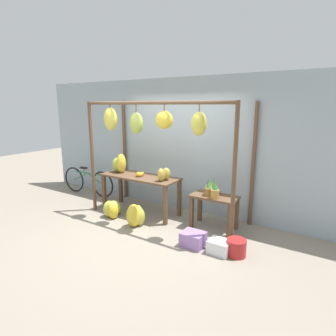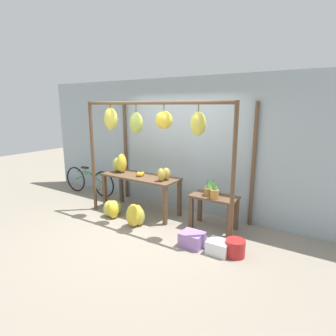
% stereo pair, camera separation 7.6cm
% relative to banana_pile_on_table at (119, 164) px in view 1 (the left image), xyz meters
% --- Properties ---
extents(ground_plane, '(20.00, 20.00, 0.00)m').
position_rel_banana_pile_on_table_xyz_m(ground_plane, '(1.18, -0.78, -0.98)').
color(ground_plane, gray).
extents(shop_wall_back, '(8.00, 0.08, 2.80)m').
position_rel_banana_pile_on_table_xyz_m(shop_wall_back, '(1.18, 0.69, 0.42)').
color(shop_wall_back, '#99A8B2').
rests_on(shop_wall_back, ground_plane).
extents(stall_awning, '(3.17, 1.20, 2.31)m').
position_rel_banana_pile_on_table_xyz_m(stall_awning, '(1.12, -0.28, 0.76)').
color(stall_awning, brown).
rests_on(stall_awning, ground_plane).
extents(display_table_main, '(1.69, 0.63, 0.80)m').
position_rel_banana_pile_on_table_xyz_m(display_table_main, '(0.57, -0.01, -0.31)').
color(display_table_main, brown).
rests_on(display_table_main, ground_plane).
extents(display_table_side, '(0.84, 0.46, 0.63)m').
position_rel_banana_pile_on_table_xyz_m(display_table_side, '(2.21, 0.07, -0.51)').
color(display_table_side, brown).
rests_on(display_table_side, ground_plane).
extents(banana_pile_on_table, '(0.42, 0.31, 0.41)m').
position_rel_banana_pile_on_table_xyz_m(banana_pile_on_table, '(0.00, 0.00, 0.00)').
color(banana_pile_on_table, gold).
rests_on(banana_pile_on_table, display_table_main).
extents(orange_pile, '(0.16, 0.21, 0.09)m').
position_rel_banana_pile_on_table_xyz_m(orange_pile, '(0.59, -0.05, -0.14)').
color(orange_pile, orange).
rests_on(orange_pile, display_table_main).
extents(pineapple_cluster, '(0.32, 0.39, 0.30)m').
position_rel_banana_pile_on_table_xyz_m(pineapple_cluster, '(2.16, 0.06, -0.24)').
color(pineapple_cluster, '#A3702D').
rests_on(pineapple_cluster, display_table_side).
extents(banana_pile_ground_left, '(0.43, 0.47, 0.35)m').
position_rel_banana_pile_on_table_xyz_m(banana_pile_ground_left, '(0.23, -0.53, -0.82)').
color(banana_pile_ground_left, yellow).
rests_on(banana_pile_ground_left, ground_plane).
extents(banana_pile_ground_right, '(0.35, 0.43, 0.44)m').
position_rel_banana_pile_on_table_xyz_m(banana_pile_ground_right, '(0.93, -0.61, -0.78)').
color(banana_pile_ground_right, gold).
rests_on(banana_pile_ground_right, ground_plane).
extents(fruit_crate_white, '(0.37, 0.31, 0.23)m').
position_rel_banana_pile_on_table_xyz_m(fruit_crate_white, '(2.20, -0.73, -0.87)').
color(fruit_crate_white, '#9970B7').
rests_on(fruit_crate_white, ground_plane).
extents(blue_bucket, '(0.30, 0.30, 0.26)m').
position_rel_banana_pile_on_table_xyz_m(blue_bucket, '(2.89, -0.65, -0.85)').
color(blue_bucket, '#AD2323').
rests_on(blue_bucket, ground_plane).
extents(parked_bicycle, '(1.64, 0.12, 0.70)m').
position_rel_banana_pile_on_table_xyz_m(parked_bicycle, '(-1.32, 0.24, -0.64)').
color(parked_bicycle, black).
rests_on(parked_bicycle, ground_plane).
extents(papaya_pile, '(0.23, 0.33, 0.26)m').
position_rel_banana_pile_on_table_xyz_m(papaya_pile, '(1.19, -0.08, -0.06)').
color(papaya_pile, '#B2993D').
rests_on(papaya_pile, display_table_main).
extents(fruit_crate_purple, '(0.33, 0.28, 0.21)m').
position_rel_banana_pile_on_table_xyz_m(fruit_crate_purple, '(2.65, -0.72, -0.88)').
color(fruit_crate_purple, silver).
rests_on(fruit_crate_purple, ground_plane).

